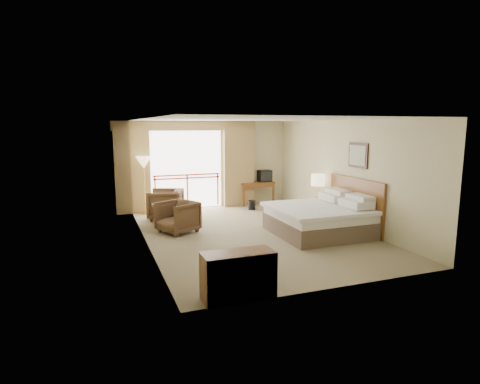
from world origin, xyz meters
name	(u,v)px	position (x,y,z in m)	size (l,w,h in m)	color
floor	(253,233)	(0.00, 0.00, 0.00)	(7.00, 7.00, 0.00)	#7F7355
ceiling	(254,119)	(0.00, 0.00, 2.70)	(7.00, 7.00, 0.00)	white
wall_back	(211,164)	(0.00, 3.50, 1.35)	(5.00, 5.00, 0.00)	beige
wall_front	(339,205)	(0.00, -3.50, 1.35)	(5.00, 5.00, 0.00)	beige
wall_left	(145,183)	(-2.50, 0.00, 1.35)	(7.00, 7.00, 0.00)	beige
wall_right	(343,173)	(2.50, 0.00, 1.35)	(7.00, 7.00, 0.00)	beige
balcony_door	(187,170)	(-0.80, 3.48, 1.20)	(2.40, 2.40, 0.00)	white
balcony_railing	(187,182)	(-0.80, 3.46, 0.81)	(2.09, 0.03, 1.02)	#B1240F
curtain_left	(132,171)	(-2.45, 3.35, 1.25)	(1.00, 0.26, 2.50)	olive
curtain_right	(238,167)	(0.85, 3.35, 1.25)	(1.00, 0.26, 2.50)	olive
valance	(187,126)	(-0.80, 3.38, 2.55)	(4.40, 0.22, 0.28)	olive
hvac_vent	(250,132)	(1.30, 3.47, 2.35)	(0.50, 0.04, 0.50)	silver
bed	(321,218)	(1.50, -0.60, 0.38)	(2.13, 2.06, 0.97)	brown
headboard	(355,204)	(2.46, -0.60, 0.65)	(0.06, 2.10, 1.30)	brown
framed_art	(358,155)	(2.47, -0.60, 1.85)	(0.04, 0.72, 0.60)	black
nightstand	(318,210)	(2.21, 0.69, 0.28)	(0.40, 0.47, 0.57)	brown
table_lamp	(318,180)	(2.21, 0.74, 1.08)	(0.38, 0.38, 0.66)	tan
phone	(320,199)	(2.16, 0.54, 0.61)	(0.18, 0.14, 0.08)	black
desk	(256,187)	(1.46, 3.38, 0.57)	(1.13, 0.54, 0.74)	brown
tv	(265,176)	(1.76, 3.32, 0.92)	(0.42, 0.33, 0.38)	black
coffee_maker	(246,179)	(1.11, 3.33, 0.86)	(0.12, 0.12, 0.26)	black
cup	(251,181)	(1.26, 3.28, 0.78)	(0.07, 0.07, 0.10)	white
wastebasket	(252,205)	(0.99, 2.53, 0.14)	(0.23, 0.23, 0.29)	black
armchair_far	(166,219)	(-1.70, 2.22, 0.00)	(0.89, 0.91, 0.83)	#432D1D
armchair_near	(178,232)	(-1.67, 0.71, 0.00)	(0.82, 0.84, 0.76)	#432D1D
side_table	(163,211)	(-1.91, 1.38, 0.41)	(0.55, 0.55, 0.60)	black
book	(163,203)	(-1.91, 1.38, 0.61)	(0.17, 0.23, 0.02)	white
floor_lamp	(144,165)	(-2.15, 3.10, 1.44)	(0.43, 0.43, 1.68)	tan
dresser	(238,276)	(-1.59, -3.34, 0.36)	(1.08, 0.46, 0.72)	brown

